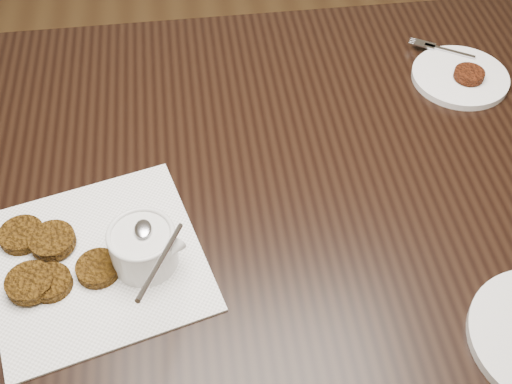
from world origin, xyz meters
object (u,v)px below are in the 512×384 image
(table, at_px, (237,289))
(plate_with_patty, at_px, (461,74))
(sauce_ramekin, at_px, (140,233))
(napkin, at_px, (97,261))

(table, xyz_separation_m, plate_with_patty, (0.47, 0.18, 0.39))
(table, distance_m, sauce_ramekin, 0.50)
(table, relative_size, plate_with_patty, 7.67)
(napkin, bearing_deg, plate_with_patty, 26.59)
(napkin, bearing_deg, table, 36.07)
(sauce_ramekin, bearing_deg, napkin, 172.08)
(napkin, height_order, plate_with_patty, plate_with_patty)
(table, height_order, plate_with_patty, plate_with_patty)
(table, xyz_separation_m, sauce_ramekin, (-0.15, -0.17, 0.45))
(table, bearing_deg, plate_with_patty, 21.41)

